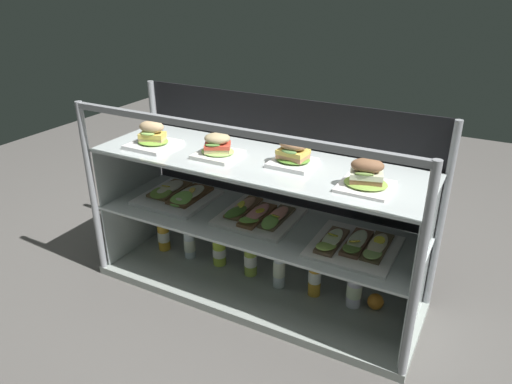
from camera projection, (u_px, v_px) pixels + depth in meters
The scene contains 22 objects.
ground_plane at pixel (256, 291), 2.33m from camera, with size 6.00×6.00×0.02m, color #595652.
case_base_deck at pixel (256, 286), 2.31m from camera, with size 1.53×0.51×0.04m, color #9DA59E.
case_frame at pixel (272, 186), 2.24m from camera, with size 1.53×0.51×0.89m.
riser_lower_tier at pixel (256, 254), 2.24m from camera, with size 1.47×0.45×0.32m.
shelf_lower_glass at pixel (256, 223), 2.17m from camera, with size 1.48×0.47×0.01m, color silver.
riser_upper_tier at pixel (256, 193), 2.11m from camera, with size 1.47×0.45×0.28m.
shelf_upper_glass at pixel (256, 162), 2.04m from camera, with size 1.48×0.47×0.01m, color silver.
plated_roll_sandwich_center at pixel (153, 138), 2.19m from camera, with size 0.20×0.20×0.12m.
plated_roll_sandwich_far_right at pixel (218, 148), 2.07m from camera, with size 0.18×0.18×0.11m.
plated_roll_sandwich_near_right_corner at pixel (293, 155), 1.98m from camera, with size 0.18×0.18×0.11m.
plated_roll_sandwich_mid_right at pixel (366, 178), 1.77m from camera, with size 0.19×0.19×0.12m.
open_sandwich_tray_far_right at pixel (178, 195), 2.37m from camera, with size 0.34×0.33×0.06m.
open_sandwich_tray_center at pixel (259, 215), 2.18m from camera, with size 0.34×0.33×0.06m.
open_sandwich_tray_near_right_corner at pixel (354, 245), 1.94m from camera, with size 0.34×0.33×0.06m.
juice_bottle_back_right at pixel (164, 234), 2.55m from camera, with size 0.06×0.06×0.22m.
juice_bottle_front_left_end at pixel (190, 242), 2.48m from camera, with size 0.06×0.06×0.22m.
juice_bottle_tucked_behind at pixel (219, 250), 2.42m from camera, with size 0.07×0.07×0.19m.
juice_bottle_back_left at pixel (251, 257), 2.33m from camera, with size 0.06×0.06×0.25m.
juice_bottle_near_post at pixel (279, 268), 2.24m from camera, with size 0.06×0.06×0.24m.
juice_bottle_front_right_end at pixel (315, 276), 2.18m from camera, with size 0.06×0.06×0.23m.
juice_bottle_front_fourth at pixel (354, 289), 2.12m from camera, with size 0.07×0.07×0.21m.
orange_fruit_beside_bottles at pixel (376, 302), 2.11m from camera, with size 0.07×0.07×0.07m, color orange.
Camera 1 is at (0.91, -1.68, 1.40)m, focal length 33.57 mm.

